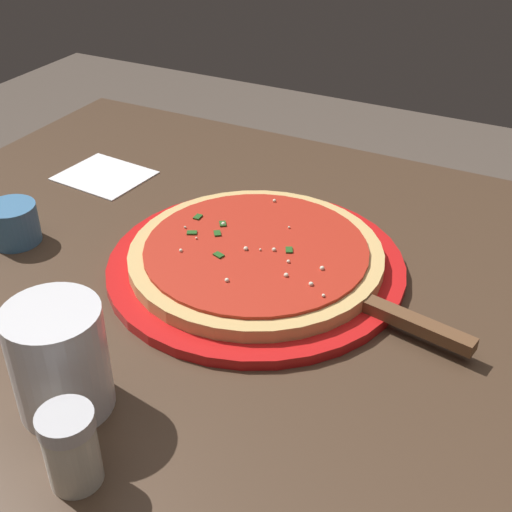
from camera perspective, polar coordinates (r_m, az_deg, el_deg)
The scene contains 8 objects.
restaurant_table at distance 0.87m, azimuth 1.07°, elevation -9.30°, with size 1.13×0.82×0.73m.
serving_plate at distance 0.82m, azimuth 0.00°, elevation -0.80°, with size 0.36×0.36×0.01m, color red.
pizza at distance 0.81m, azimuth -0.00°, elevation 0.14°, with size 0.30×0.30×0.02m.
pizza_server at distance 0.74m, azimuth 10.36°, elevation -4.50°, with size 0.22×0.09×0.01m.
cup_tall_drink at distance 0.64m, azimuth -16.13°, elevation -8.36°, with size 0.09×0.09×0.11m, color silver.
cup_small_sauce at distance 0.92m, azimuth -19.65°, elevation 2.57°, with size 0.06×0.06×0.05m, color teal.
napkin_folded_right at distance 1.06m, azimuth -12.57°, elevation 6.57°, with size 0.13×0.11×0.00m, color white.
parmesan_shaker at distance 0.58m, azimuth -15.23°, elevation -15.21°, with size 0.05×0.05×0.07m.
Camera 1 is at (-0.28, 0.58, 1.20)m, focal length 47.79 mm.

